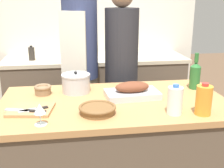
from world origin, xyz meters
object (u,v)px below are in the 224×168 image
Objects in this scene: juice_jug at (204,100)px; wine_glass_left at (40,110)px; person_cook_guest at (121,68)px; person_cook_aproned at (81,62)px; cutting_board at (31,110)px; wicker_basket at (97,109)px; milk_jug at (175,100)px; stand_mixer at (79,45)px; roasting_pan at (132,91)px; knife_paring at (34,109)px; condiment_bottle_tall at (96,49)px; wine_bottle_green at (195,75)px; stock_pot at (76,83)px; mixing_bowl at (43,89)px; knife_chef at (27,111)px; condiment_bottle_short at (32,54)px.

wine_glass_left is at bearing -179.42° from juice_jug.
person_cook_aproned is at bearing 149.83° from person_cook_guest.
juice_jug is (1.02, -0.20, 0.08)m from cutting_board.
wicker_basket is at bearing -13.60° from cutting_board.
wicker_basket is at bearing -58.92° from person_cook_aproned.
stand_mixer reaches higher than milk_jug.
roasting_pan is 0.37m from wicker_basket.
cutting_board is at bearing 130.64° from knife_paring.
wine_bottle_green is at bearing -64.20° from condiment_bottle_tall.
stand_mixer is at bearing 77.38° from cutting_board.
stock_pot is 0.45m from knife_paring.
roasting_pan is at bearing 31.69° from wine_glass_left.
person_cook_guest is at bearing 58.88° from wine_glass_left.
juice_jug is 1.57× the size of wine_glass_left.
mixing_bowl is (-0.62, 0.15, -0.01)m from roasting_pan.
knife_paring is at bearing -101.61° from stand_mixer.
stand_mixer is (-0.83, 1.30, 0.04)m from wine_bottle_green.
person_cook_aproned is (0.32, 0.95, 0.07)m from knife_paring.
knife_paring is 0.10× the size of person_cook_aproned.
person_cook_aproned reaches higher than roasting_pan.
mixing_bowl is 0.52m from wine_glass_left.
stand_mixer is (-0.67, 1.78, 0.05)m from juice_jug.
wine_bottle_green reaches higher than cutting_board.
knife_chef is (-1.04, 0.16, -0.07)m from juice_jug.
milk_jug is (0.46, -0.07, 0.06)m from wicker_basket.
condiment_bottle_tall is 0.78m from person_cook_guest.
wine_glass_left reaches higher than knife_paring.
person_cook_guest reaches higher than wine_glass_left.
roasting_pan is 1.32× the size of cutting_board.
person_cook_aproned is at bearing 69.43° from cutting_board.
wicker_basket is 0.88m from wine_bottle_green.
condiment_bottle_short is at bearing 98.44° from wine_glass_left.
juice_jug is 1.22× the size of condiment_bottle_short.
mixing_bowl reaches higher than knife_chef.
stand_mixer is at bearing -172.07° from condiment_bottle_tall.
stand_mixer reaches higher than knife_chef.
condiment_bottle_tall is (0.50, 1.30, 0.06)m from mixing_bowl.
wine_glass_left is 0.20m from knife_chef.
person_cook_guest reaches higher than mixing_bowl.
condiment_bottle_tall is at bearing 68.93° from mixing_bowl.
stock_pot is 1.24m from condiment_bottle_short.
knife_paring is (-0.84, 0.14, -0.06)m from milk_jug.
wine_bottle_green reaches higher than stock_pot.
stand_mixer reaches higher than cutting_board.
milk_jug is (-0.17, 0.03, -0.01)m from juice_jug.
roasting_pan is 0.38m from milk_jug.
milk_jug is 1.03× the size of knife_paring.
knife_chef is 1.75m from condiment_bottle_tall.
stand_mixer is (-0.05, 1.68, 0.12)m from wicker_basket.
wicker_basket is 1.82× the size of wine_glass_left.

